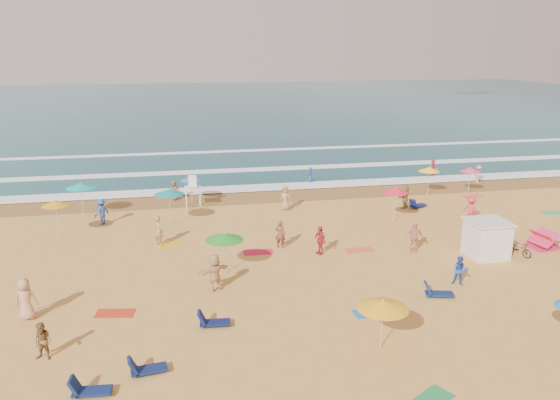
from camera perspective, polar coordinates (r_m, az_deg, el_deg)
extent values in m
plane|color=gold|center=(32.67, 6.46, -5.11)|extent=(220.00, 220.00, 0.00)
cube|color=#0C4756|center=(114.04, -6.35, 9.85)|extent=(220.00, 140.00, 0.18)
plane|color=olive|center=(44.16, 1.65, 0.56)|extent=(220.00, 220.00, 0.00)
cube|color=white|center=(46.50, 0.98, 1.46)|extent=(200.00, 2.20, 0.05)
cube|color=white|center=(53.18, -0.59, 3.29)|extent=(200.00, 1.60, 0.05)
cube|color=white|center=(62.84, -2.26, 5.23)|extent=(200.00, 1.20, 0.05)
cube|color=silver|center=(33.24, 20.78, -3.88)|extent=(2.00, 2.00, 2.00)
cube|color=silver|center=(32.92, 20.96, -2.14)|extent=(2.20, 2.20, 0.12)
imported|color=black|center=(34.21, 23.67, -4.68)|extent=(1.19, 1.66, 0.83)
cone|color=#FF1A40|center=(37.47, 11.95, 1.03)|extent=(1.73, 1.73, 0.35)
cone|color=blue|center=(42.11, -9.27, 2.25)|extent=(1.63, 1.63, 0.35)
cone|color=teal|center=(36.71, -11.53, 0.84)|extent=(1.96, 1.96, 0.35)
cone|color=orange|center=(36.19, -22.43, -0.29)|extent=(1.63, 1.63, 0.35)
cone|color=#14A892|center=(40.21, -20.10, 1.42)|extent=(2.04, 2.04, 0.35)
cone|color=#229423|center=(28.55, -5.86, -3.83)|extent=(2.00, 2.00, 0.35)
cone|color=yellow|center=(45.01, 15.33, 3.12)|extent=(1.70, 1.70, 0.35)
cone|color=#F7366F|center=(46.44, 19.26, 3.03)|extent=(1.58, 1.58, 0.35)
cone|color=#FAA915|center=(22.00, 10.70, -10.67)|extent=(2.04, 2.04, 0.35)
cube|color=#0E1A48|center=(21.49, -13.52, -16.83)|extent=(1.37, 0.74, 0.34)
cube|color=#0E1C4A|center=(20.88, -19.03, -18.37)|extent=(1.34, 0.66, 0.34)
cube|color=#0E1546|center=(24.12, -6.78, -12.62)|extent=(1.34, 0.65, 0.34)
cube|color=#102150|center=(27.57, 16.32, -9.38)|extent=(1.40, 0.88, 0.34)
cube|color=#101952|center=(41.86, 14.24, -0.56)|extent=(1.42, 1.02, 0.34)
cube|color=red|center=(26.13, -16.88, -11.26)|extent=(1.82, 1.13, 0.03)
cube|color=#218644|center=(20.38, 15.48, -19.50)|extent=(1.90, 1.60, 0.03)
cube|color=gold|center=(33.87, -11.32, -4.53)|extent=(1.91, 1.52, 0.03)
cube|color=#DB5733|center=(32.59, 8.30, -5.21)|extent=(1.73, 0.92, 0.03)
cube|color=red|center=(31.98, -2.31, -5.47)|extent=(1.74, 0.95, 0.03)
cube|color=blue|center=(25.47, 9.59, -11.50)|extent=(1.75, 0.96, 0.03)
cube|color=green|center=(43.94, 26.69, -1.23)|extent=(1.84, 1.19, 0.03)
cube|color=#D55A32|center=(46.12, 19.43, 0.32)|extent=(1.87, 1.30, 0.03)
imported|color=#E1AD76|center=(27.07, -6.85, -7.53)|extent=(1.79, 1.30, 1.87)
imported|color=brown|center=(43.25, -10.97, 0.99)|extent=(0.84, 0.63, 1.54)
imported|color=#CF3341|center=(51.83, 15.72, 3.04)|extent=(0.96, 0.77, 1.88)
imported|color=#264CB2|center=(38.53, -18.14, -1.17)|extent=(1.27, 1.27, 1.76)
imported|color=#BD302F|center=(31.52, 4.20, -4.20)|extent=(0.74, 1.08, 1.70)
imported|color=#A0784A|center=(33.62, -12.56, -3.13)|extent=(0.77, 0.79, 1.84)
imported|color=brown|center=(23.28, -23.55, -13.40)|extent=(0.88, 0.77, 1.52)
imported|color=tan|center=(26.63, -25.03, -9.37)|extent=(0.99, 0.71, 1.90)
imported|color=tan|center=(50.97, 20.04, 2.55)|extent=(0.73, 1.07, 1.54)
imported|color=#A57D4C|center=(39.81, 0.58, 0.19)|extent=(1.03, 1.02, 1.80)
imported|color=brown|center=(32.39, 0.03, -3.59)|extent=(0.74, 0.66, 1.71)
imported|color=#264DB5|center=(28.96, 18.29, -7.05)|extent=(0.92, 0.86, 1.51)
imported|color=tan|center=(32.69, 13.81, -3.80)|extent=(1.11, 0.59, 1.79)
imported|color=olive|center=(41.39, 12.93, 0.35)|extent=(1.54, 1.47, 1.74)
imported|color=#2548AD|center=(47.76, 3.15, 2.44)|extent=(0.61, 0.73, 1.70)
imported|color=#CF3340|center=(39.38, 19.34, -0.94)|extent=(1.20, 1.29, 1.74)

